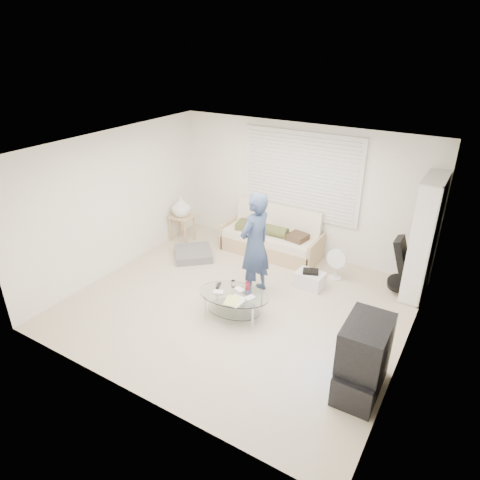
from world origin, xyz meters
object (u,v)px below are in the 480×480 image
Objects in this scene: futon_sofa at (272,239)px; coffee_table at (234,298)px; bookshelf at (424,239)px; tv_unit at (363,358)px.

futon_sofa is 1.61× the size of coffee_table.
coffee_table is (0.48, -2.17, 0.02)m from futon_sofa.
bookshelf is 1.69× the size of coffee_table.
tv_unit is 2.14m from coffee_table.
bookshelf reaches higher than tv_unit.
futon_sofa is 0.95× the size of bookshelf.
bookshelf is 2.08× the size of tv_unit.
bookshelf is (2.69, -0.08, 0.70)m from futon_sofa.
futon_sofa is 1.98× the size of tv_unit.
futon_sofa is 2.78m from bookshelf.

